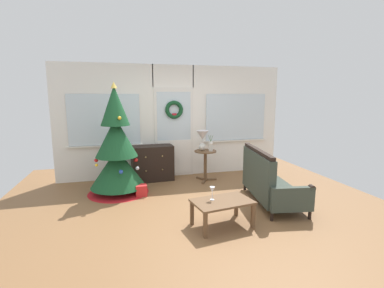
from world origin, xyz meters
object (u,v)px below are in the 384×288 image
Objects in this scene: coffee_table at (222,204)px; wine_glass at (212,190)px; gift_box at (141,190)px; side_table at (205,159)px; flower_vase at (211,146)px; table_lamp at (202,138)px; dresser_cabinet at (152,163)px; settee_sofa at (268,182)px; christmas_tree at (117,153)px.

wine_glass is (-0.13, 0.06, 0.20)m from coffee_table.
coffee_table is 1.88m from gift_box.
side_table reaches higher than coffee_table.
coffee_table is 4.39× the size of gift_box.
flower_vase is 1.68× the size of gift_box.
flower_vase reaches higher than coffee_table.
table_lamp is 1.26× the size of flower_vase.
table_lamp reaches higher than side_table.
side_table is (1.12, -0.34, 0.09)m from dresser_cabinet.
settee_sofa is 1.66m from side_table.
christmas_tree is at bearing 154.96° from settee_sofa.
settee_sofa is at bearing 30.84° from coffee_table.
coffee_table is (-1.08, -0.65, -0.05)m from settee_sofa.
dresser_cabinet is at bearing 103.61° from wine_glass.
coffee_table is at bearing -149.16° from settee_sofa.
wine_glass is at bearing -104.35° from side_table.
flower_vase is at bearing -18.07° from dresser_cabinet.
table_lamp is at bearing 25.14° from gift_box.
dresser_cabinet is at bearing 71.25° from gift_box.
wine_glass is (0.59, -2.43, 0.13)m from dresser_cabinet.
christmas_tree is 2.39m from coffee_table.
christmas_tree is 2.84m from settee_sofa.
flower_vase is 1.78m from gift_box.
flower_vase reaches higher than side_table.
wine_glass is at bearing -58.41° from gift_box.
christmas_tree is 1.85m from table_lamp.
table_lamp is 1.76m from gift_box.
dresser_cabinet is 2.65× the size of flower_vase.
dresser_cabinet is at bearing 161.93° from flower_vase.
settee_sofa is at bearing -68.24° from flower_vase.
dresser_cabinet is 2.58m from settee_sofa.
christmas_tree is at bearing -138.26° from dresser_cabinet.
christmas_tree reaches higher than gift_box.
dresser_cabinet reaches higher than side_table.
dresser_cabinet is (0.74, 0.66, -0.40)m from christmas_tree.
gift_box is (-0.91, 1.48, -0.42)m from wine_glass.
table_lamp reaches higher than dresser_cabinet.
dresser_cabinet is 4.45× the size of gift_box.
coffee_table is at bearing -100.56° from side_table.
side_table is at bearing 79.44° from coffee_table.
table_lamp is at bearing 81.15° from coffee_table.
coffee_table reaches higher than gift_box.
coffee_table is at bearing -98.85° from table_lamp.
wine_glass is (-0.47, -2.13, -0.44)m from table_lamp.
side_table is at bearing 22.89° from gift_box.
settee_sofa reaches higher than coffee_table.
dresser_cabinet reaches higher than wine_glass.
coffee_table is 4.69× the size of wine_glass.
side_table reaches higher than wine_glass.
dresser_cabinet reaches higher than gift_box.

